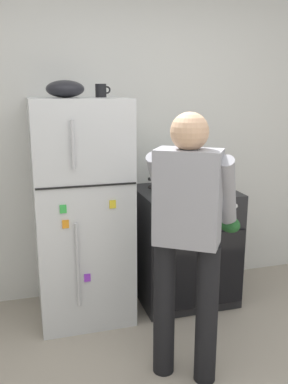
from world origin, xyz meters
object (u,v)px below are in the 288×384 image
(red_pot, at_px, (169,184))
(refrigerator, at_px, (81,210))
(person_cook, at_px, (188,227))
(mixing_bowl, at_px, (65,89))
(stove_range, at_px, (185,245))
(pepper_mill, at_px, (210,173))
(coffee_mug, at_px, (101,91))

(red_pot, bearing_deg, refrigerator, 175.80)
(person_cook, bearing_deg, mixing_bowl, 121.57)
(stove_range, xyz_separation_m, pepper_mill, (0.30, 0.21, 0.55))
(mixing_bowl, bearing_deg, refrigerator, -0.23)
(refrigerator, distance_m, pepper_mill, 1.17)
(pepper_mill, bearing_deg, coffee_mug, -171.06)
(refrigerator, xyz_separation_m, mixing_bowl, (-0.08, 0.00, 0.89))
(refrigerator, bearing_deg, coffee_mug, 15.40)
(refrigerator, distance_m, mixing_bowl, 0.89)
(stove_range, bearing_deg, red_pot, -166.08)
(person_cook, height_order, coffee_mug, coffee_mug)
(coffee_mug, height_order, mixing_bowl, mixing_bowl)
(red_pot, xyz_separation_m, pepper_mill, (0.46, 0.25, 0.01))
(red_pot, xyz_separation_m, coffee_mug, (-0.49, 0.10, 0.70))
(refrigerator, relative_size, red_pot, 5.04)
(person_cook, height_order, red_pot, person_cook)
(refrigerator, relative_size, pepper_mill, 10.46)
(person_cook, height_order, mixing_bowl, mixing_bowl)
(stove_range, bearing_deg, coffee_mug, 174.72)
(pepper_mill, xyz_separation_m, mixing_bowl, (-1.22, -0.20, 0.70))
(person_cook, relative_size, pepper_mill, 10.12)
(pepper_mill, bearing_deg, red_pot, -151.48)
(red_pot, relative_size, mixing_bowl, 1.24)
(mixing_bowl, bearing_deg, red_pot, -3.78)
(refrigerator, bearing_deg, mixing_bowl, 179.77)
(refrigerator, bearing_deg, pepper_mill, 10.00)
(person_cook, xyz_separation_m, pepper_mill, (0.65, 1.12, 0.06))
(stove_range, height_order, coffee_mug, coffee_mug)
(refrigerator, distance_m, coffee_mug, 0.89)
(refrigerator, xyz_separation_m, red_pot, (0.68, -0.05, 0.17))
(stove_range, xyz_separation_m, red_pot, (-0.16, -0.04, 0.54))
(refrigerator, xyz_separation_m, pepper_mill, (1.14, 0.20, 0.19))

